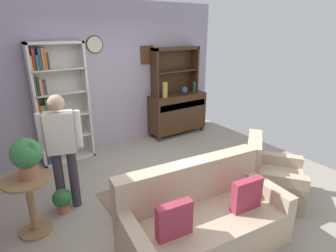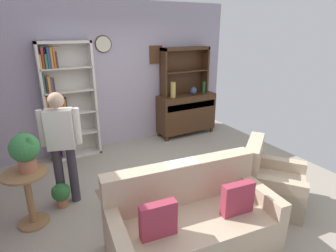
{
  "view_description": "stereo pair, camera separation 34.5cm",
  "coord_description": "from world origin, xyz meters",
  "views": [
    {
      "loc": [
        -2.03,
        -2.92,
        2.31
      ],
      "look_at": [
        0.1,
        0.2,
        0.95
      ],
      "focal_mm": 29.36,
      "sensor_mm": 36.0,
      "label": 1
    },
    {
      "loc": [
        -1.73,
        -3.1,
        2.31
      ],
      "look_at": [
        0.1,
        0.2,
        0.95
      ],
      "focal_mm": 29.36,
      "sensor_mm": 36.0,
      "label": 2
    }
  ],
  "objects": [
    {
      "name": "wall_back",
      "position": [
        0.0,
        2.13,
        1.4
      ],
      "size": [
        5.0,
        0.09,
        2.8
      ],
      "color": "#A399AD",
      "rests_on": "ground_plane"
    },
    {
      "name": "sideboard_hutch",
      "position": [
        1.49,
        1.97,
        1.56
      ],
      "size": [
        1.1,
        0.26,
        1.0
      ],
      "color": "#422816",
      "rests_on": "sideboard"
    },
    {
      "name": "sideboard",
      "position": [
        1.49,
        1.86,
        0.51
      ],
      "size": [
        1.3,
        0.45,
        0.92
      ],
      "color": "#422816",
      "rests_on": "ground_plane"
    },
    {
      "name": "potted_plant_small",
      "position": [
        -1.46,
        0.37,
        0.2
      ],
      "size": [
        0.25,
        0.25,
        0.34
      ],
      "color": "#AD6B4C",
      "rests_on": "ground_plane"
    },
    {
      "name": "ground_plane",
      "position": [
        0.0,
        0.0,
        -0.01
      ],
      "size": [
        5.4,
        4.6,
        0.02
      ],
      "primitive_type": "cube",
      "color": "#9E9384"
    },
    {
      "name": "vase_tall",
      "position": [
        1.1,
        1.78,
        1.08
      ],
      "size": [
        0.11,
        0.11,
        0.32
      ],
      "primitive_type": "cylinder",
      "color": "tan",
      "rests_on": "sideboard"
    },
    {
      "name": "plant_stand",
      "position": [
        -1.83,
        0.18,
        0.44
      ],
      "size": [
        0.52,
        0.52,
        0.72
      ],
      "color": "#997047",
      "rests_on": "ground_plane"
    },
    {
      "name": "bookshelf",
      "position": [
        -1.04,
        1.94,
        1.03
      ],
      "size": [
        0.9,
        0.3,
        2.1
      ],
      "color": "silver",
      "rests_on": "ground_plane"
    },
    {
      "name": "book_stack",
      "position": [
        -0.34,
        -0.27,
        0.47
      ],
      "size": [
        0.2,
        0.15,
        0.1
      ],
      "color": "#723F7F",
      "rests_on": "coffee_table"
    },
    {
      "name": "vase_round",
      "position": [
        1.62,
        1.79,
        1.01
      ],
      "size": [
        0.15,
        0.15,
        0.17
      ],
      "primitive_type": "ellipsoid",
      "color": "#33476B",
      "rests_on": "sideboard"
    },
    {
      "name": "couch_floral",
      "position": [
        -0.31,
        -1.07,
        0.31
      ],
      "size": [
        1.88,
        1.05,
        0.9
      ],
      "color": "#C6AD8E",
      "rests_on": "ground_plane"
    },
    {
      "name": "person_reading",
      "position": [
        -1.35,
        0.46,
        0.91
      ],
      "size": [
        0.52,
        0.29,
        1.56
      ],
      "color": "#38333D",
      "rests_on": "ground_plane"
    },
    {
      "name": "potted_plant_large",
      "position": [
        -1.78,
        0.2,
        0.99
      ],
      "size": [
        0.34,
        0.34,
        0.46
      ],
      "color": "#AD6B4C",
      "rests_on": "plant_stand"
    },
    {
      "name": "coffee_table",
      "position": [
        -0.4,
        -0.19,
        0.35
      ],
      "size": [
        0.8,
        0.5,
        0.42
      ],
      "color": "#422816",
      "rests_on": "ground_plane"
    },
    {
      "name": "bottle_wine",
      "position": [
        1.88,
        1.77,
        1.05
      ],
      "size": [
        0.07,
        0.07,
        0.26
      ],
      "primitive_type": "cylinder",
      "color": "#194223",
      "rests_on": "sideboard"
    },
    {
      "name": "area_rug",
      "position": [
        0.2,
        -0.3,
        0.0
      ],
      "size": [
        2.35,
        1.68,
        0.01
      ],
      "primitive_type": "cube",
      "color": "#846651",
      "rests_on": "ground_plane"
    },
    {
      "name": "armchair_floral",
      "position": [
        1.07,
        -0.93,
        0.29
      ],
      "size": [
        1.07,
        1.08,
        0.88
      ],
      "color": "#C6AD8E",
      "rests_on": "ground_plane"
    }
  ]
}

